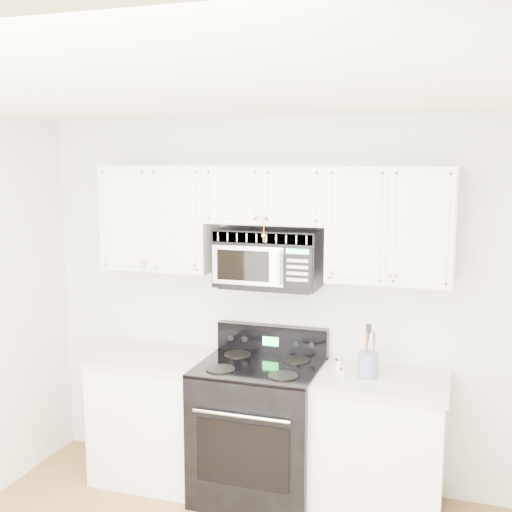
% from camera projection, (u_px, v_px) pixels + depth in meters
% --- Properties ---
extents(room, '(3.51, 3.51, 2.61)m').
position_uv_depth(room, '(168.00, 380.00, 2.96)').
color(room, brown).
rests_on(room, ground).
extents(base_cabinet_left, '(0.86, 0.65, 0.92)m').
position_uv_depth(base_cabinet_left, '(158.00, 420.00, 4.69)').
color(base_cabinet_left, silver).
rests_on(base_cabinet_left, ground).
extents(base_cabinet_right, '(0.86, 0.65, 0.92)m').
position_uv_depth(base_cabinet_right, '(379.00, 450.00, 4.19)').
color(base_cabinet_right, silver).
rests_on(base_cabinet_right, ground).
extents(range, '(0.81, 0.74, 1.13)m').
position_uv_depth(range, '(259.00, 428.00, 4.41)').
color(range, black).
rests_on(range, ground).
extents(upper_cabinets, '(2.44, 0.37, 0.75)m').
position_uv_depth(upper_cabinets, '(269.00, 215.00, 4.35)').
color(upper_cabinets, silver).
rests_on(upper_cabinets, ground).
extents(microwave, '(0.71, 0.40, 0.39)m').
position_uv_depth(microwave, '(269.00, 258.00, 4.38)').
color(microwave, black).
rests_on(microwave, ground).
extents(utensil_crock, '(0.13, 0.13, 0.35)m').
position_uv_depth(utensil_crock, '(368.00, 364.00, 4.12)').
color(utensil_crock, slate).
rests_on(utensil_crock, base_cabinet_right).
extents(shaker_salt, '(0.04, 0.04, 0.09)m').
position_uv_depth(shaker_salt, '(343.00, 374.00, 4.05)').
color(shaker_salt, silver).
rests_on(shaker_salt, base_cabinet_right).
extents(shaker_pepper, '(0.05, 0.05, 0.11)m').
position_uv_depth(shaker_pepper, '(339.00, 366.00, 4.18)').
color(shaker_pepper, silver).
rests_on(shaker_pepper, base_cabinet_right).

